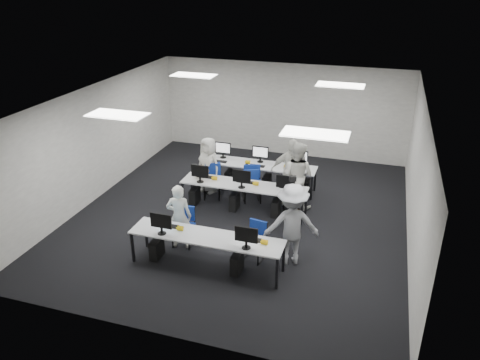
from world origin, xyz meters
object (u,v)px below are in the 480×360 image
(student_1, at_px, (297,175))
(student_3, at_px, (291,172))
(chair_0, at_px, (184,233))
(chair_7, at_px, (294,193))
(chair_3, at_px, (252,190))
(chair_6, at_px, (251,188))
(desk_front, at_px, (206,238))
(student_0, at_px, (179,217))
(chair_1, at_px, (255,247))
(student_2, at_px, (209,165))
(chair_2, at_px, (213,187))
(chair_5, at_px, (213,180))
(chair_4, at_px, (291,197))
(photographer, at_px, (292,225))
(desk_mid, at_px, (244,186))

(student_1, relative_size, student_3, 0.98)
(chair_0, xyz_separation_m, chair_7, (1.95, 2.79, -0.01))
(chair_3, xyz_separation_m, chair_6, (-0.09, 0.12, -0.01))
(desk_front, bearing_deg, student_0, 146.79)
(desk_front, relative_size, chair_1, 3.82)
(chair_1, relative_size, student_2, 0.54)
(desk_front, relative_size, chair_7, 3.78)
(chair_2, relative_size, chair_5, 1.01)
(chair_3, height_order, student_0, student_0)
(chair_6, bearing_deg, chair_5, 149.71)
(desk_front, distance_m, student_2, 3.65)
(chair_4, bearing_deg, student_2, 156.89)
(chair_0, height_order, chair_5, chair_5)
(chair_0, xyz_separation_m, chair_4, (1.91, 2.51, -0.01))
(chair_6, height_order, photographer, photographer)
(chair_2, bearing_deg, desk_front, -85.95)
(chair_0, relative_size, chair_6, 0.98)
(chair_2, distance_m, chair_3, 1.09)
(desk_front, height_order, chair_3, chair_3)
(chair_1, relative_size, student_1, 0.48)
(chair_1, distance_m, chair_3, 2.78)
(student_3, xyz_separation_m, photographer, (0.57, -2.64, -0.00))
(chair_0, xyz_separation_m, photographer, (2.42, 0.03, 0.62))
(student_3, bearing_deg, chair_0, -128.67)
(desk_mid, bearing_deg, chair_5, 141.38)
(chair_2, bearing_deg, chair_0, -99.03)
(desk_front, relative_size, student_1, 1.83)
(chair_4, distance_m, photographer, 2.61)
(chair_1, xyz_separation_m, chair_4, (0.24, 2.59, 0.00))
(chair_1, bearing_deg, chair_5, 134.69)
(desk_mid, height_order, chair_5, chair_5)
(chair_0, height_order, chair_7, chair_0)
(chair_7, relative_size, student_3, 0.47)
(photographer, bearing_deg, chair_7, -99.83)
(chair_2, distance_m, student_2, 0.63)
(student_1, bearing_deg, chair_4, 51.40)
(chair_5, distance_m, student_2, 0.52)
(chair_4, height_order, student_0, student_0)
(chair_1, relative_size, chair_7, 0.99)
(student_3, height_order, photographer, student_3)
(chair_7, bearing_deg, desk_front, -115.17)
(desk_front, bearing_deg, student_3, 72.69)
(chair_0, bearing_deg, chair_6, 71.66)
(desk_mid, height_order, chair_6, chair_6)
(desk_front, bearing_deg, chair_5, 108.50)
(desk_front, xyz_separation_m, chair_5, (-1.19, 3.55, -0.40))
(chair_1, height_order, chair_5, chair_5)
(student_2, bearing_deg, chair_5, 83.85)
(desk_mid, bearing_deg, chair_3, 86.32)
(chair_1, bearing_deg, student_3, 96.20)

